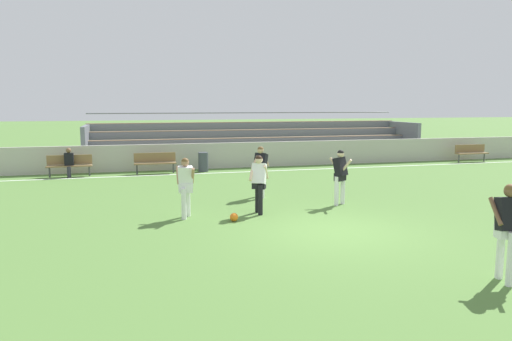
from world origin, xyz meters
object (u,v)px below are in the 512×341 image
object	(u,v)px
player_dark_pressing_high	(261,167)
player_dark_wide_right	(508,224)
trash_bin	(203,162)
bleacher_stand	(258,140)
bench_far_left	(471,151)
player_white_deep_cover	(185,183)
player_dark_trailing_run	(340,172)
spectator_seated	(69,160)
bench_near_wall_gap	(155,161)
soccer_ball	(234,217)
player_white_wide_left	(259,179)
bench_centre_sideline	(69,164)

from	to	relation	value
player_dark_pressing_high	player_dark_wide_right	bearing A→B (deg)	-76.05
trash_bin	player_dark_pressing_high	bearing A→B (deg)	-82.00
bleacher_stand	trash_bin	bearing A→B (deg)	-133.73
bench_far_left	bleacher_stand	bearing A→B (deg)	160.43
bleacher_stand	player_white_deep_cover	xyz separation A→B (m)	(-5.35, -12.34, -0.12)
player_dark_wide_right	trash_bin	bearing A→B (deg)	101.38
player_dark_trailing_run	player_dark_pressing_high	world-z (taller)	player_dark_pressing_high
spectator_seated	player_dark_trailing_run	bearing A→B (deg)	-43.06
bench_near_wall_gap	player_dark_pressing_high	xyz separation A→B (m)	(3.03, -6.39, 0.45)
player_dark_trailing_run	soccer_ball	xyz separation A→B (m)	(-3.52, -1.18, -0.88)
player_white_wide_left	player_dark_pressing_high	xyz separation A→B (m)	(0.66, 2.23, 0.03)
trash_bin	player_dark_trailing_run	size ratio (longest dim) A/B	0.52
soccer_ball	spectator_seated	bearing A→B (deg)	118.72
bench_centre_sideline	bench_far_left	bearing A→B (deg)	0.00
player_white_wide_left	player_dark_trailing_run	bearing A→B (deg)	10.97
bleacher_stand	player_white_deep_cover	size ratio (longest dim) A/B	11.04
spectator_seated	player_dark_pressing_high	size ratio (longest dim) A/B	0.72
player_dark_trailing_run	spectator_seated	bearing A→B (deg)	136.94
bench_centre_sideline	player_dark_wide_right	distance (m)	16.97
bleacher_stand	player_dark_trailing_run	bearing A→B (deg)	-93.21
spectator_seated	player_white_wide_left	bearing A→B (deg)	-55.35
player_white_wide_left	player_dark_trailing_run	distance (m)	2.72
soccer_ball	player_dark_pressing_high	bearing A→B (deg)	62.30
bench_near_wall_gap	player_dark_wide_right	distance (m)	15.49
bench_far_left	spectator_seated	distance (m)	19.79
bleacher_stand	spectator_seated	size ratio (longest dim) A/B	14.75
bench_far_left	trash_bin	size ratio (longest dim) A/B	2.08
bench_centre_sideline	trash_bin	bearing A→B (deg)	0.26
bench_centre_sideline	player_dark_trailing_run	distance (m)	11.79
bench_far_left	player_dark_trailing_run	bearing A→B (deg)	-144.22
spectator_seated	bleacher_stand	bearing A→B (deg)	22.82
trash_bin	player_white_wide_left	xyz separation A→B (m)	(0.24, -8.65, 0.54)
bleacher_stand	player_white_wide_left	distance (m)	12.82
bench_centre_sideline	player_dark_wide_right	size ratio (longest dim) A/B	1.05
bench_far_left	player_dark_pressing_high	xyz separation A→B (m)	(-13.25, -6.39, 0.45)
player_dark_pressing_high	soccer_ball	size ratio (longest dim) A/B	7.59
player_dark_wide_right	bleacher_stand	bearing A→B (deg)	88.06
player_dark_wide_right	player_dark_trailing_run	bearing A→B (deg)	90.36
bench_far_left	bench_centre_sideline	bearing A→B (deg)	180.00
bench_far_left	spectator_seated	xyz separation A→B (m)	(-19.79, -0.12, 0.16)
player_white_deep_cover	player_dark_trailing_run	xyz separation A→B (m)	(4.68, 0.47, 0.04)
trash_bin	bench_near_wall_gap	bearing A→B (deg)	-179.30
player_dark_trailing_run	player_dark_wide_right	distance (m)	6.53
bench_near_wall_gap	trash_bin	bearing A→B (deg)	0.70
bleacher_stand	spectator_seated	distance (m)	10.00
bench_near_wall_gap	player_white_wide_left	world-z (taller)	player_white_wide_left
trash_bin	soccer_ball	distance (m)	9.34
bench_centre_sideline	player_dark_wide_right	world-z (taller)	player_dark_wide_right
player_dark_pressing_high	bench_centre_sideline	bearing A→B (deg)	135.67
bench_near_wall_gap	player_white_deep_cover	distance (m)	8.59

